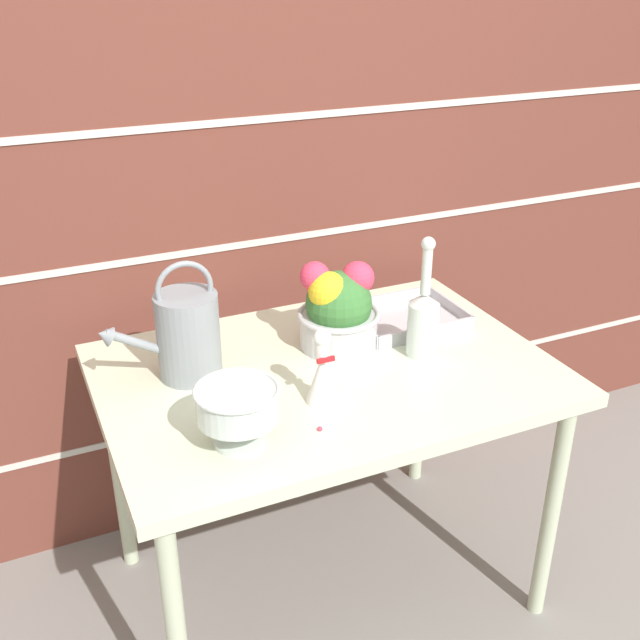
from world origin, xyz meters
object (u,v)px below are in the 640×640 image
(glass_decanter, at_px, (423,318))
(watering_can, at_px, (187,334))
(flower_planter, at_px, (338,309))
(wire_tray, at_px, (405,319))
(figurine_vase, at_px, (322,373))
(crystal_pedestal_bowl, at_px, (238,406))

(glass_decanter, bearing_deg, watering_can, 166.15)
(flower_planter, relative_size, wire_tray, 0.77)
(glass_decanter, distance_m, figurine_vase, 0.35)
(figurine_vase, bearing_deg, watering_can, 135.15)
(glass_decanter, height_order, wire_tray, glass_decanter)
(crystal_pedestal_bowl, bearing_deg, flower_planter, 39.35)
(crystal_pedestal_bowl, relative_size, wire_tray, 0.60)
(watering_can, relative_size, glass_decanter, 0.93)
(watering_can, xyz_separation_m, crystal_pedestal_bowl, (0.02, -0.33, -0.02))
(watering_can, height_order, wire_tray, watering_can)
(watering_can, distance_m, wire_tray, 0.66)
(watering_can, xyz_separation_m, wire_tray, (0.65, 0.04, -0.11))
(crystal_pedestal_bowl, relative_size, figurine_vase, 0.97)
(wire_tray, bearing_deg, flower_planter, -168.27)
(watering_can, xyz_separation_m, glass_decanter, (0.59, -0.14, -0.01))
(glass_decanter, relative_size, wire_tray, 1.05)
(crystal_pedestal_bowl, relative_size, flower_planter, 0.77)
(figurine_vase, bearing_deg, glass_decanter, 17.41)
(flower_planter, relative_size, figurine_vase, 1.26)
(watering_can, height_order, flower_planter, watering_can)
(flower_planter, xyz_separation_m, glass_decanter, (0.18, -0.14, -0.00))
(figurine_vase, bearing_deg, crystal_pedestal_bowl, -161.68)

